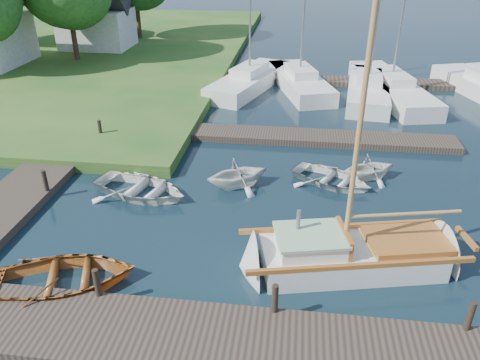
# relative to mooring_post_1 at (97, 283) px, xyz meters

# --- Properties ---
(ground) EXTENTS (160.00, 160.00, 0.00)m
(ground) POSITION_rel_mooring_post_1_xyz_m (3.00, 5.00, -0.70)
(ground) COLOR black
(ground) RESTS_ON ground
(near_dock) EXTENTS (18.00, 2.20, 0.30)m
(near_dock) POSITION_rel_mooring_post_1_xyz_m (3.00, -1.00, -0.55)
(near_dock) COLOR #2D221D
(near_dock) RESTS_ON ground
(left_dock) EXTENTS (2.20, 18.00, 0.30)m
(left_dock) POSITION_rel_mooring_post_1_xyz_m (-5.00, 7.00, -0.55)
(left_dock) COLOR #2D221D
(left_dock) RESTS_ON ground
(far_dock) EXTENTS (14.00, 1.60, 0.30)m
(far_dock) POSITION_rel_mooring_post_1_xyz_m (5.00, 11.50, -0.55)
(far_dock) COLOR #2D221D
(far_dock) RESTS_ON ground
(pontoon) EXTENTS (30.00, 1.60, 0.30)m
(pontoon) POSITION_rel_mooring_post_1_xyz_m (13.00, 21.00, -0.55)
(pontoon) COLOR #2D221D
(pontoon) RESTS_ON ground
(mooring_post_1) EXTENTS (0.16, 0.16, 0.80)m
(mooring_post_1) POSITION_rel_mooring_post_1_xyz_m (0.00, 0.00, 0.00)
(mooring_post_1) COLOR black
(mooring_post_1) RESTS_ON near_dock
(mooring_post_2) EXTENTS (0.16, 0.16, 0.80)m
(mooring_post_2) POSITION_rel_mooring_post_1_xyz_m (4.50, 0.00, 0.00)
(mooring_post_2) COLOR black
(mooring_post_2) RESTS_ON near_dock
(mooring_post_3) EXTENTS (0.16, 0.16, 0.80)m
(mooring_post_3) POSITION_rel_mooring_post_1_xyz_m (9.00, 0.00, 0.00)
(mooring_post_3) COLOR black
(mooring_post_3) RESTS_ON near_dock
(mooring_post_4) EXTENTS (0.16, 0.16, 0.80)m
(mooring_post_4) POSITION_rel_mooring_post_1_xyz_m (-4.00, 5.00, 0.00)
(mooring_post_4) COLOR black
(mooring_post_4) RESTS_ON left_dock
(mooring_post_5) EXTENTS (0.16, 0.16, 0.80)m
(mooring_post_5) POSITION_rel_mooring_post_1_xyz_m (-4.00, 10.00, 0.00)
(mooring_post_5) COLOR black
(mooring_post_5) RESTS_ON left_dock
(sailboat) EXTENTS (7.41, 3.49, 9.83)m
(sailboat) POSITION_rel_mooring_post_1_xyz_m (6.66, 2.44, -0.36)
(sailboat) COLOR white
(sailboat) RESTS_ON ground
(dinghy) EXTENTS (4.66, 3.94, 0.82)m
(dinghy) POSITION_rel_mooring_post_1_xyz_m (-1.29, 0.49, -0.29)
(dinghy) COLOR #98631B
(dinghy) RESTS_ON ground
(tender_a) EXTENTS (4.23, 3.55, 0.75)m
(tender_a) POSITION_rel_mooring_post_1_xyz_m (-0.73, 5.63, -0.32)
(tender_a) COLOR white
(tender_a) RESTS_ON ground
(tender_b) EXTENTS (3.09, 2.97, 1.26)m
(tender_b) POSITION_rel_mooring_post_1_xyz_m (2.69, 6.75, -0.07)
(tender_b) COLOR white
(tender_b) RESTS_ON ground
(tender_c) EXTENTS (3.77, 3.41, 0.64)m
(tender_c) POSITION_rel_mooring_post_1_xyz_m (6.22, 7.40, -0.38)
(tender_c) COLOR white
(tender_c) RESTS_ON ground
(tender_d) EXTENTS (2.72, 2.57, 1.13)m
(tender_d) POSITION_rel_mooring_post_1_xyz_m (7.66, 8.02, -0.13)
(tender_d) COLOR white
(tender_d) RESTS_ON ground
(marina_boat_0) EXTENTS (4.62, 8.36, 11.56)m
(marina_boat_0) POSITION_rel_mooring_post_1_xyz_m (1.74, 19.27, -0.12)
(marina_boat_0) COLOR white
(marina_boat_0) RESTS_ON ground
(marina_boat_1) EXTENTS (4.35, 7.90, 10.60)m
(marina_boat_1) POSITION_rel_mooring_post_1_xyz_m (4.79, 19.39, -0.13)
(marina_boat_1) COLOR white
(marina_boat_1) RESTS_ON ground
(marina_boat_2) EXTENTS (3.03, 8.14, 10.71)m
(marina_boat_2) POSITION_rel_mooring_post_1_xyz_m (8.72, 18.35, -0.13)
(marina_boat_2) COLOR white
(marina_boat_2) RESTS_ON ground
(marina_boat_3) EXTENTS (4.16, 9.69, 11.25)m
(marina_boat_3) POSITION_rel_mooring_post_1_xyz_m (10.10, 18.89, -0.13)
(marina_boat_3) COLOR white
(marina_boat_3) RESTS_ON ground
(house_c) EXTENTS (5.25, 4.00, 5.28)m
(house_c) POSITION_rel_mooring_post_1_xyz_m (-11.00, 27.00, 1.88)
(house_c) COLOR beige
(house_c) RESTS_ON shore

